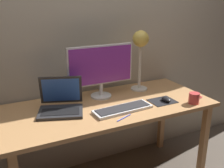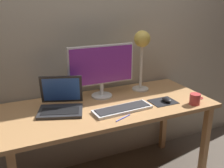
% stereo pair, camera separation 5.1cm
% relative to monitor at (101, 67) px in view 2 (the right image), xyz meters
% --- Properties ---
extents(back_wall, '(4.80, 0.06, 2.60)m').
position_rel_monitor_xyz_m(back_wall, '(-0.01, 0.23, 0.31)').
color(back_wall, '#B2A893').
rests_on(back_wall, ground).
extents(desk, '(1.60, 0.70, 0.74)m').
position_rel_monitor_xyz_m(desk, '(-0.01, -0.17, -0.33)').
color(desk, tan).
rests_on(desk, ground).
extents(monitor, '(0.55, 0.17, 0.43)m').
position_rel_monitor_xyz_m(monitor, '(0.00, 0.00, 0.00)').
color(monitor, silver).
rests_on(monitor, desk).
extents(keyboard_main, '(0.45, 0.16, 0.03)m').
position_rel_monitor_xyz_m(keyboard_main, '(0.03, -0.32, -0.24)').
color(keyboard_main, silver).
rests_on(keyboard_main, desk).
extents(laptop, '(0.38, 0.36, 0.24)m').
position_rel_monitor_xyz_m(laptop, '(-0.36, -0.11, -0.18)').
color(laptop, '#28282B').
rests_on(laptop, desk).
extents(desk_lamp, '(0.14, 0.14, 0.52)m').
position_rel_monitor_xyz_m(desk_lamp, '(0.37, 0.01, 0.14)').
color(desk_lamp, beige).
rests_on(desk_lamp, desk).
extents(mousepad, '(0.20, 0.16, 0.00)m').
position_rel_monitor_xyz_m(mousepad, '(0.39, -0.30, -0.25)').
color(mousepad, black).
rests_on(mousepad, desk).
extents(mouse, '(0.06, 0.10, 0.03)m').
position_rel_monitor_xyz_m(mouse, '(0.42, -0.32, -0.23)').
color(mouse, black).
rests_on(mouse, mousepad).
extents(coffee_mug, '(0.12, 0.08, 0.08)m').
position_rel_monitor_xyz_m(coffee_mug, '(0.59, -0.44, -0.21)').
color(coffee_mug, '#CC3F3F').
rests_on(coffee_mug, desk).
extents(pen, '(0.13, 0.06, 0.01)m').
position_rel_monitor_xyz_m(pen, '(-0.02, -0.43, -0.24)').
color(pen, '#2633A5').
rests_on(pen, desk).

